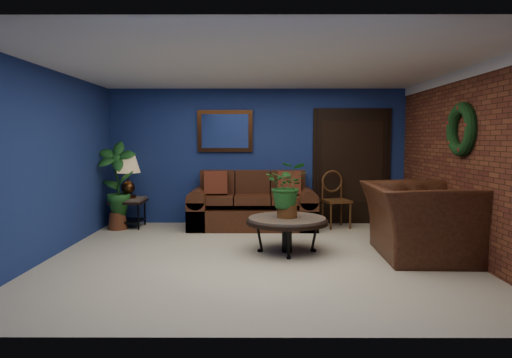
{
  "coord_description": "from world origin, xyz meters",
  "views": [
    {
      "loc": [
        -0.0,
        -5.99,
        1.57
      ],
      "look_at": [
        -0.02,
        0.55,
        1.0
      ],
      "focal_mm": 32.0,
      "sensor_mm": 36.0,
      "label": 1
    }
  ],
  "objects_px": {
    "sofa": "(253,209)",
    "table_lamp": "(128,171)",
    "end_table": "(129,205)",
    "armchair": "(418,221)",
    "side_chair": "(335,195)",
    "coffee_table": "(287,222)"
  },
  "relations": [
    {
      "from": "end_table",
      "to": "armchair",
      "type": "distance_m",
      "value": 4.89
    },
    {
      "from": "side_chair",
      "to": "armchair",
      "type": "relative_size",
      "value": 0.68
    },
    {
      "from": "coffee_table",
      "to": "end_table",
      "type": "relative_size",
      "value": 1.96
    },
    {
      "from": "sofa",
      "to": "coffee_table",
      "type": "height_order",
      "value": "sofa"
    },
    {
      "from": "side_chair",
      "to": "armchair",
      "type": "height_order",
      "value": "side_chair"
    },
    {
      "from": "armchair",
      "to": "end_table",
      "type": "bearing_deg",
      "value": 67.43
    },
    {
      "from": "coffee_table",
      "to": "side_chair",
      "type": "height_order",
      "value": "side_chair"
    },
    {
      "from": "sofa",
      "to": "table_lamp",
      "type": "bearing_deg",
      "value": -179.11
    },
    {
      "from": "coffee_table",
      "to": "table_lamp",
      "type": "relative_size",
      "value": 1.55
    },
    {
      "from": "table_lamp",
      "to": "armchair",
      "type": "bearing_deg",
      "value": -24.51
    },
    {
      "from": "sofa",
      "to": "table_lamp",
      "type": "relative_size",
      "value": 3.05
    },
    {
      "from": "coffee_table",
      "to": "side_chair",
      "type": "xyz_separation_m",
      "value": [
        0.98,
        1.85,
        0.14
      ]
    },
    {
      "from": "table_lamp",
      "to": "side_chair",
      "type": "bearing_deg",
      "value": 1.12
    },
    {
      "from": "sofa",
      "to": "end_table",
      "type": "relative_size",
      "value": 3.85
    },
    {
      "from": "end_table",
      "to": "side_chair",
      "type": "bearing_deg",
      "value": 1.12
    },
    {
      "from": "end_table",
      "to": "armchair",
      "type": "bearing_deg",
      "value": -24.51
    },
    {
      "from": "coffee_table",
      "to": "end_table",
      "type": "xyz_separation_m",
      "value": [
        -2.71,
        1.78,
        -0.03
      ]
    },
    {
      "from": "coffee_table",
      "to": "side_chair",
      "type": "distance_m",
      "value": 2.1
    },
    {
      "from": "coffee_table",
      "to": "armchair",
      "type": "distance_m",
      "value": 1.76
    },
    {
      "from": "sofa",
      "to": "coffee_table",
      "type": "xyz_separation_m",
      "value": [
        0.5,
        -1.82,
        0.1
      ]
    },
    {
      "from": "end_table",
      "to": "side_chair",
      "type": "distance_m",
      "value": 3.69
    },
    {
      "from": "sofa",
      "to": "end_table",
      "type": "height_order",
      "value": "sofa"
    }
  ]
}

